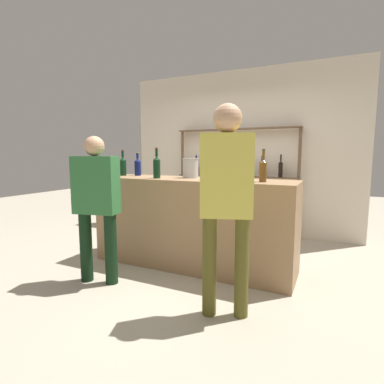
% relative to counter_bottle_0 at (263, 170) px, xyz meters
% --- Properties ---
extents(ground_plane, '(16.00, 16.00, 0.00)m').
position_rel_counter_bottle_0_xyz_m(ground_plane, '(-0.86, 0.07, -1.21)').
color(ground_plane, '#B2A893').
extents(bar_counter, '(2.47, 0.65, 1.08)m').
position_rel_counter_bottle_0_xyz_m(bar_counter, '(-0.86, 0.07, -0.67)').
color(bar_counter, '#997551').
rests_on(bar_counter, ground_plane).
extents(back_wall, '(4.07, 0.12, 2.80)m').
position_rel_counter_bottle_0_xyz_m(back_wall, '(-0.86, 1.99, 0.19)').
color(back_wall, beige).
rests_on(back_wall, ground_plane).
extents(back_shelf, '(2.12, 0.18, 1.81)m').
position_rel_counter_bottle_0_xyz_m(back_shelf, '(-0.86, 1.81, -0.02)').
color(back_shelf, brown).
rests_on(back_shelf, ground_plane).
extents(counter_bottle_0, '(0.08, 0.08, 0.34)m').
position_rel_counter_bottle_0_xyz_m(counter_bottle_0, '(0.00, 0.00, 0.00)').
color(counter_bottle_0, brown).
rests_on(counter_bottle_0, bar_counter).
extents(counter_bottle_1, '(0.09, 0.09, 0.34)m').
position_rel_counter_bottle_0_xyz_m(counter_bottle_1, '(-0.48, 0.20, 0.01)').
color(counter_bottle_1, silver).
rests_on(counter_bottle_1, bar_counter).
extents(counter_bottle_2, '(0.09, 0.09, 0.32)m').
position_rel_counter_bottle_0_xyz_m(counter_bottle_2, '(-1.75, 0.21, -0.01)').
color(counter_bottle_2, '#0F1956').
rests_on(counter_bottle_2, bar_counter).
extents(counter_bottle_3, '(0.09, 0.09, 0.37)m').
position_rel_counter_bottle_0_xyz_m(counter_bottle_3, '(-1.27, -0.07, 0.01)').
color(counter_bottle_3, black).
rests_on(counter_bottle_3, bar_counter).
extents(counter_bottle_4, '(0.09, 0.09, 0.35)m').
position_rel_counter_bottle_0_xyz_m(counter_bottle_4, '(-1.93, 0.12, 0.00)').
color(counter_bottle_4, black).
rests_on(counter_bottle_4, bar_counter).
extents(wine_glass, '(0.09, 0.09, 0.15)m').
position_rel_counter_bottle_0_xyz_m(wine_glass, '(-1.33, 0.02, -0.01)').
color(wine_glass, silver).
rests_on(wine_glass, bar_counter).
extents(ice_bucket, '(0.20, 0.20, 0.24)m').
position_rel_counter_bottle_0_xyz_m(ice_bucket, '(-0.93, 0.17, -0.01)').
color(ice_bucket, '#B2B2B7').
rests_on(ice_bucket, bar_counter).
extents(customer_right, '(0.46, 0.32, 1.78)m').
position_rel_counter_bottle_0_xyz_m(customer_right, '(-0.11, -0.85, -0.15)').
color(customer_right, brown).
rests_on(customer_right, ground_plane).
extents(customer_left, '(0.50, 0.30, 1.56)m').
position_rel_counter_bottle_0_xyz_m(customer_left, '(-1.56, -0.80, -0.31)').
color(customer_left, black).
rests_on(customer_left, ground_plane).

